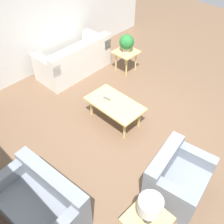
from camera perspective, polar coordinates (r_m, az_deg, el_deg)
The scene contains 11 objects.
ground_plane at distance 5.18m, azimuth 4.06°, elevation -3.86°, with size 14.00×14.00×0.00m, color brown.
wall_right at distance 6.43m, azimuth -17.48°, elevation 19.01°, with size 0.12×7.20×2.70m.
sofa at distance 6.59m, azimuth -8.08°, elevation 10.98°, with size 0.88×1.81×0.84m.
armchair at distance 4.23m, azimuth 13.83°, elevation -13.91°, with size 0.91×1.05×0.75m.
loveseat at distance 4.05m, azimuth -15.14°, elevation -18.67°, with size 1.37×0.88×0.75m.
coffee_table at distance 5.08m, azimuth 0.60°, elevation 1.53°, with size 1.12×0.63×0.46m.
side_table_plant at distance 6.54m, azimuth 3.10°, elevation 12.39°, with size 0.52×0.52×0.53m.
side_table_lamp at distance 3.67m, azimuth 7.60°, elevation -22.57°, with size 0.52×0.52×0.53m.
potted_plant at distance 6.38m, azimuth 3.21°, elevation 14.88°, with size 0.35×0.35×0.43m.
table_lamp at distance 3.32m, azimuth 8.24°, elevation -19.79°, with size 0.30×0.30×0.45m.
remote_control at distance 5.13m, azimuth -1.09°, elevation 2.96°, with size 0.16×0.07×0.02m.
Camera 1 is at (-2.21, 2.79, 3.77)m, focal length 42.00 mm.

